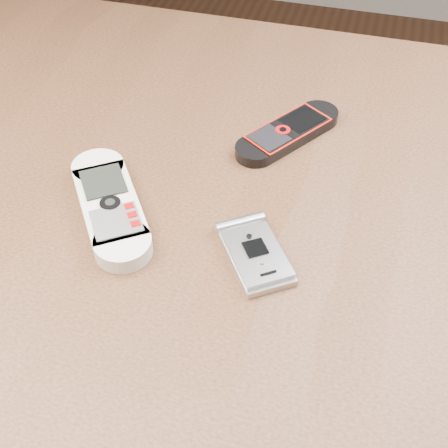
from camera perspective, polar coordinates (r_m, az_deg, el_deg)
table at (r=0.66m, az=-0.42°, el=-6.99°), size 1.20×0.80×0.75m
nokia_white at (r=0.60m, az=-10.39°, el=1.68°), size 0.13×0.16×0.02m
nokia_black_red at (r=0.68m, az=5.88°, el=8.36°), size 0.11×0.14×0.01m
motorola_razr at (r=0.55m, az=2.93°, el=-2.80°), size 0.09×0.10×0.01m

